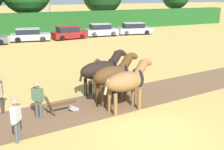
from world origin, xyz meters
TOP-DOWN VIEW (x-y plane):
  - ground_plane at (0.00, 0.00)m, footprint 240.00×240.00m
  - plowed_furrow_strip at (-5.27, 3.07)m, footprint 34.95×6.73m
  - hedgerow at (0.00, 30.92)m, footprint 67.76×1.90m
  - draft_horse_lead_left at (0.16, 2.43)m, footprint 2.73×1.16m
  - draft_horse_lead_right at (0.04, 3.62)m, footprint 2.72×1.20m
  - draft_horse_trail_left at (-0.09, 4.81)m, footprint 2.91×1.21m
  - plow at (-2.55, 3.35)m, footprint 1.64×0.50m
  - farmer_at_plow at (-3.76, 3.31)m, footprint 0.47×0.50m
  - farmer_beside_team at (0.33, 6.39)m, footprint 0.40×0.63m
  - farmer_onlooker_left at (-4.88, 1.53)m, footprint 0.43×0.58m
  - farmer_onlooker_right at (-5.18, 4.60)m, footprint 0.43×0.66m
  - parked_car_center_left at (-0.68, 24.32)m, footprint 4.53×2.49m
  - parked_car_center at (3.81, 23.95)m, footprint 4.14×2.16m
  - parked_car_center_right at (8.20, 24.43)m, footprint 4.23×2.11m
  - parked_car_right at (12.81, 24.09)m, footprint 4.72×2.68m

SIDE VIEW (x-z plane):
  - ground_plane at x=0.00m, z-range 0.00..0.00m
  - plowed_furrow_strip at x=-5.27m, z-range 0.00..0.01m
  - plow at x=-2.55m, z-range -0.24..0.88m
  - parked_car_center_left at x=-0.68m, z-range -0.02..1.43m
  - parked_car_center at x=3.81m, z-range -0.04..1.50m
  - parked_car_right at x=12.81m, z-range -0.03..1.50m
  - parked_car_center_right at x=8.20m, z-range -0.03..1.55m
  - farmer_beside_team at x=0.33m, z-range 0.12..1.73m
  - farmer_at_plow at x=-3.76m, z-range 0.13..1.79m
  - farmer_onlooker_right at x=-5.18m, z-range 0.15..1.85m
  - farmer_onlooker_left at x=-4.88m, z-range 0.15..1.85m
  - hedgerow at x=0.00m, z-range 0.00..2.71m
  - draft_horse_trail_left at x=-0.09m, z-range 0.18..2.64m
  - draft_horse_lead_right at x=0.04m, z-range 0.15..2.67m
  - draft_horse_lead_left at x=0.16m, z-range 0.19..2.64m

